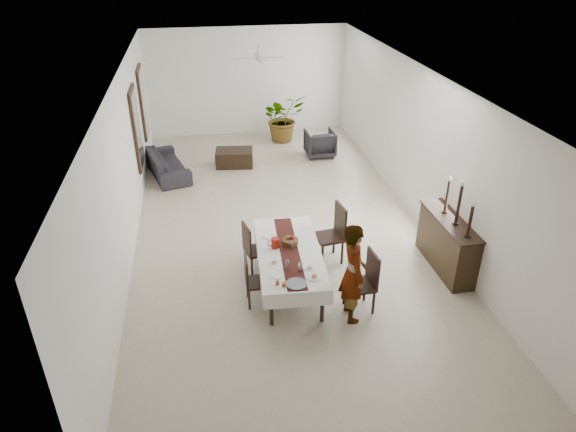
{
  "coord_description": "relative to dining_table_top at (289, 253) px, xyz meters",
  "views": [
    {
      "loc": [
        -1.51,
        -9.5,
        5.51
      ],
      "look_at": [
        -0.09,
        -1.53,
        1.05
      ],
      "focal_mm": 32.0,
      "sensor_mm": 36.0,
      "label": 1
    }
  ],
  "objects": [
    {
      "name": "floor",
      "position": [
        0.18,
        2.15,
        -0.67
      ],
      "size": [
        6.0,
        12.0,
        0.0
      ],
      "primitive_type": "cube",
      "color": "beige",
      "rests_on": "ground"
    },
    {
      "name": "ceiling",
      "position": [
        0.18,
        2.15,
        2.53
      ],
      "size": [
        6.0,
        12.0,
        0.02
      ],
      "primitive_type": "cube",
      "color": "white",
      "rests_on": "wall_back"
    },
    {
      "name": "wall_back",
      "position": [
        0.18,
        8.15,
        0.93
      ],
      "size": [
        6.0,
        0.02,
        3.2
      ],
      "primitive_type": "cube",
      "color": "white",
      "rests_on": "floor"
    },
    {
      "name": "wall_front",
      "position": [
        0.18,
        -3.85,
        0.93
      ],
      "size": [
        6.0,
        0.02,
        3.2
      ],
      "primitive_type": "cube",
      "color": "white",
      "rests_on": "floor"
    },
    {
      "name": "wall_left",
      "position": [
        -2.82,
        2.15,
        0.93
      ],
      "size": [
        0.02,
        12.0,
        3.2
      ],
      "primitive_type": "cube",
      "color": "white",
      "rests_on": "floor"
    },
    {
      "name": "wall_right",
      "position": [
        3.18,
        2.15,
        0.93
      ],
      "size": [
        0.02,
        12.0,
        3.2
      ],
      "primitive_type": "cube",
      "color": "white",
      "rests_on": "floor"
    },
    {
      "name": "dining_table_top",
      "position": [
        0.0,
        0.0,
        0.0
      ],
      "size": [
        1.06,
        2.27,
        0.05
      ],
      "primitive_type": "cube",
      "rotation": [
        0.0,
        0.0,
        -0.06
      ],
      "color": "black",
      "rests_on": "table_leg_fl"
    },
    {
      "name": "table_leg_fl",
      "position": [
        -0.47,
        -1.03,
        -0.35
      ],
      "size": [
        0.07,
        0.07,
        0.65
      ],
      "primitive_type": "cylinder",
      "rotation": [
        0.0,
        0.0,
        -0.06
      ],
      "color": "black",
      "rests_on": "floor"
    },
    {
      "name": "table_leg_fr",
      "position": [
        0.34,
        -1.08,
        -0.35
      ],
      "size": [
        0.07,
        0.07,
        0.65
      ],
      "primitive_type": "cylinder",
      "rotation": [
        0.0,
        0.0,
        -0.06
      ],
      "color": "black",
      "rests_on": "floor"
    },
    {
      "name": "table_leg_bl",
      "position": [
        -0.34,
        1.08,
        -0.35
      ],
      "size": [
        0.07,
        0.07,
        0.65
      ],
      "primitive_type": "cylinder",
      "rotation": [
        0.0,
        0.0,
        -0.06
      ],
      "color": "black",
      "rests_on": "floor"
    },
    {
      "name": "table_leg_br",
      "position": [
        0.47,
        1.03,
        -0.35
      ],
      "size": [
        0.07,
        0.07,
        0.65
      ],
      "primitive_type": "cylinder",
      "rotation": [
        0.0,
        0.0,
        -0.06
      ],
      "color": "black",
      "rests_on": "floor"
    },
    {
      "name": "tablecloth_top",
      "position": [
        0.0,
        0.0,
        0.03
      ],
      "size": [
        1.23,
        2.45,
        0.01
      ],
      "primitive_type": "cube",
      "rotation": [
        0.0,
        0.0,
        -0.06
      ],
      "color": "white",
      "rests_on": "dining_table_top"
    },
    {
      "name": "tablecloth_drape_left",
      "position": [
        -0.54,
        0.03,
        -0.11
      ],
      "size": [
        0.15,
        2.38,
        0.28
      ],
      "primitive_type": "cube",
      "rotation": [
        0.0,
        0.0,
        -0.06
      ],
      "color": "silver",
      "rests_on": "dining_table_top"
    },
    {
      "name": "tablecloth_drape_right",
      "position": [
        0.54,
        -0.03,
        -0.11
      ],
      "size": [
        0.15,
        2.38,
        0.28
      ],
      "primitive_type": "cube",
      "rotation": [
        0.0,
        0.0,
        -0.06
      ],
      "color": "silver",
      "rests_on": "dining_table_top"
    },
    {
      "name": "tablecloth_drape_near",
      "position": [
        -0.07,
        -1.19,
        -0.11
      ],
      "size": [
        1.09,
        0.08,
        0.28
      ],
      "primitive_type": "cube",
      "rotation": [
        0.0,
        0.0,
        -0.06
      ],
      "color": "white",
      "rests_on": "dining_table_top"
    },
    {
      "name": "tablecloth_drape_far",
      "position": [
        0.07,
        1.19,
        -0.11
      ],
      "size": [
        1.09,
        0.08,
        0.28
      ],
      "primitive_type": "cube",
      "rotation": [
        0.0,
        0.0,
        -0.06
      ],
      "color": "silver",
      "rests_on": "dining_table_top"
    },
    {
      "name": "table_runner",
      "position": [
        -0.0,
        0.0,
        0.04
      ],
      "size": [
        0.46,
        2.33,
        0.0
      ],
      "primitive_type": "cube",
      "rotation": [
        0.0,
        0.0,
        -0.06
      ],
      "color": "#4F1B16",
      "rests_on": "tablecloth_top"
    },
    {
      "name": "red_pitcher",
      "position": [
        -0.22,
        0.15,
        0.13
      ],
      "size": [
        0.15,
        0.15,
        0.18
      ],
      "primitive_type": "cylinder",
      "rotation": [
        0.0,
        0.0,
        -0.06
      ],
      "color": "#97160B",
      "rests_on": "tablecloth_top"
    },
    {
      "name": "pitcher_handle",
      "position": [
        -0.3,
        0.16,
        0.13
      ],
      "size": [
        0.11,
        0.03,
        0.11
      ],
      "primitive_type": "torus",
      "rotation": [
        1.57,
        0.0,
        -0.06
      ],
      "color": "#9C0B0F",
      "rests_on": "red_pitcher"
    },
    {
      "name": "wine_glass_near",
      "position": [
        0.07,
        -0.61,
        0.11
      ],
      "size": [
        0.06,
        0.06,
        0.16
      ],
      "primitive_type": "cylinder",
      "color": "silver",
      "rests_on": "tablecloth_top"
    },
    {
      "name": "wine_glass_mid",
      "position": [
        -0.12,
        -0.5,
        0.11
      ],
      "size": [
        0.06,
        0.06,
        0.16
      ],
      "primitive_type": "cylinder",
      "color": "silver",
      "rests_on": "tablecloth_top"
    },
    {
      "name": "wine_glass_far",
      "position": [
        0.05,
        0.04,
        0.11
      ],
      "size": [
        0.06,
        0.06,
        0.16
      ],
      "primitive_type": "cylinder",
      "color": "silver",
      "rests_on": "tablecloth_top"
    },
    {
      "name": "teacup_right",
      "position": [
        0.24,
        -0.57,
        0.06
      ],
      "size": [
        0.08,
        0.08,
        0.06
      ],
      "primitive_type": "cylinder",
      "color": "silver",
      "rests_on": "saucer_right"
    },
    {
      "name": "saucer_right",
      "position": [
        0.24,
        -0.57,
        0.04
      ],
      "size": [
        0.14,
        0.14,
        0.01
      ],
      "primitive_type": "cylinder",
      "color": "white",
      "rests_on": "tablecloth_top"
    },
    {
      "name": "teacup_left",
      "position": [
        -0.3,
        -0.31,
        0.06
      ],
      "size": [
        0.08,
        0.08,
        0.06
      ],
      "primitive_type": "cylinder",
      "color": "silver",
      "rests_on": "saucer_left"
    },
    {
      "name": "saucer_left",
      "position": [
        -0.3,
        -0.31,
        0.04
      ],
      "size": [
        0.14,
        0.14,
        0.01
      ],
      "primitive_type": "cylinder",
      "color": "silver",
      "rests_on": "tablecloth_top"
    },
    {
      "name": "plate_near_right",
      "position": [
        0.25,
        -0.85,
        0.04
      ],
      "size": [
        0.22,
        0.22,
        0.01
      ],
      "primitive_type": "cylinder",
      "color": "silver",
      "rests_on": "tablecloth_top"
    },
    {
      "name": "bread_near_right",
      "position": [
        0.25,
        -0.85,
        0.07
      ],
      "size": [
        0.08,
        0.08,
        0.08
      ],
      "primitive_type": "sphere",
      "color": "tan",
      "rests_on": "plate_near_right"
    },
    {
      "name": "plate_near_left",
      "position": [
        -0.32,
        -0.68,
        0.04
      ],
      "size": [
        0.22,
        0.22,
        0.01
      ],
      "primitive_type": "cylinder",
      "color": "white",
      "rests_on": "tablecloth_top"
    },
    {
      "name": "plate_far_left",
      "position": [
        -0.26,
        0.53,
        0.04
      ],
      "size": [
        0.22,
        0.22,
        0.01
      ],
      "primitive_type": "cylinder",
      "color": "white",
      "rests_on": "tablecloth_top"
    },
    {
      "name": "serving_tray",
      "position": [
        -0.06,
        -0.97,
        0.04
      ],
      "size": [
        0.33,
        0.33,
        0.02
      ],
      "primitive_type": "cylinder",
      "color": "#3D3E42",
      "rests_on": "tablecloth_top"
    },
    {
      "name": "jam_jar_a",
      "position": [
        -0.26,
        -0.98,
        0.07
      ],
      "size": [
        0.06,
        0.06,
        0.07
      ],
      "primitive_type": "cylinder",
      "color": "brown",
      "rests_on": "tablecloth_top"
    },
    {
      "name": "jam_jar_b",
      "position": [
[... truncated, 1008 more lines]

